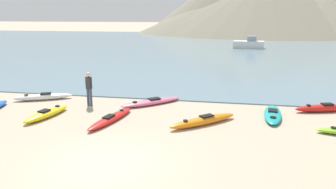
{
  "coord_description": "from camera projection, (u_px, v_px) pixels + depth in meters",
  "views": [
    {
      "loc": [
        3.81,
        -8.96,
        4.56
      ],
      "look_at": [
        0.63,
        7.39,
        0.5
      ],
      "focal_mm": 35.0,
      "sensor_mm": 36.0,
      "label": 1
    }
  ],
  "objects": [
    {
      "name": "kayak_on_sand_6",
      "position": [
        47.0,
        114.0,
        14.99
      ],
      "size": [
        1.11,
        2.87,
        0.36
      ],
      "color": "yellow",
      "rests_on": "ground_plane"
    },
    {
      "name": "kayak_on_sand_8",
      "position": [
        111.0,
        118.0,
        14.38
      ],
      "size": [
        1.21,
        3.46,
        0.3
      ],
      "color": "red",
      "rests_on": "ground_plane"
    },
    {
      "name": "moored_boat_2",
      "position": [
        249.0,
        44.0,
        45.22
      ],
      "size": [
        4.28,
        2.38,
        1.66
      ],
      "color": "white",
      "rests_on": "bay_water"
    },
    {
      "name": "kayak_on_sand_3",
      "position": [
        151.0,
        102.0,
        17.09
      ],
      "size": [
        3.01,
        2.89,
        0.32
      ],
      "color": "#E5668C",
      "rests_on": "ground_plane"
    },
    {
      "name": "kayak_on_sand_0",
      "position": [
        324.0,
        108.0,
        15.83
      ],
      "size": [
        3.0,
        1.5,
        0.4
      ],
      "color": "red",
      "rests_on": "ground_plane"
    },
    {
      "name": "far_hill_left",
      "position": [
        222.0,
        14.0,
        84.64
      ],
      "size": [
        43.76,
        43.76,
        9.7
      ],
      "primitive_type": "cone",
      "color": "gray",
      "rests_on": "ground_plane"
    },
    {
      "name": "far_hill_midleft",
      "position": [
        233.0,
        0.0,
        89.85
      ],
      "size": [
        47.58,
        47.58,
        17.28
      ],
      "primitive_type": "cone",
      "color": "gray",
      "rests_on": "ground_plane"
    },
    {
      "name": "kayak_on_sand_5",
      "position": [
        43.0,
        97.0,
        18.02
      ],
      "size": [
        3.04,
        1.95,
        0.38
      ],
      "color": "white",
      "rests_on": "ground_plane"
    },
    {
      "name": "far_hill_midright",
      "position": [
        264.0,
        3.0,
        86.97
      ],
      "size": [
        65.11,
        65.11,
        15.35
      ],
      "primitive_type": "cone",
      "color": "gray",
      "rests_on": "ground_plane"
    },
    {
      "name": "ground_plane",
      "position": [
        104.0,
        163.0,
        10.33
      ],
      "size": [
        400.0,
        400.0,
        0.0
      ],
      "primitive_type": "plane",
      "color": "tan"
    },
    {
      "name": "person_near_waterline",
      "position": [
        89.0,
        87.0,
        16.65
      ],
      "size": [
        0.36,
        0.28,
        1.76
      ],
      "color": "#384260",
      "rests_on": "ground_plane"
    },
    {
      "name": "bay_water",
      "position": [
        207.0,
        44.0,
        51.36
      ],
      "size": [
        160.0,
        70.0,
        0.06
      ],
      "primitive_type": "cube",
      "color": "slate",
      "rests_on": "ground_plane"
    },
    {
      "name": "kayak_on_sand_4",
      "position": [
        273.0,
        114.0,
        15.02
      ],
      "size": [
        1.06,
        3.15,
        0.29
      ],
      "color": "teal",
      "rests_on": "ground_plane"
    },
    {
      "name": "kayak_on_sand_1",
      "position": [
        203.0,
        121.0,
        13.97
      ],
      "size": [
        2.89,
        2.76,
        0.38
      ],
      "color": "orange",
      "rests_on": "ground_plane"
    }
  ]
}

